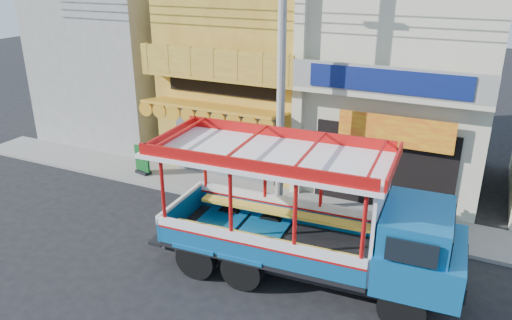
# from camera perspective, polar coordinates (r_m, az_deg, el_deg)

# --- Properties ---
(ground) EXTENTS (90.00, 90.00, 0.00)m
(ground) POSITION_cam_1_polar(r_m,az_deg,el_deg) (13.95, 1.06, -12.44)
(ground) COLOR black
(ground) RESTS_ON ground
(sidewalk) EXTENTS (30.00, 2.00, 0.12)m
(sidewalk) POSITION_cam_1_polar(r_m,az_deg,el_deg) (17.15, 6.63, -5.42)
(sidewalk) COLOR slate
(sidewalk) RESTS_ON ground
(shophouse_left) EXTENTS (6.00, 7.50, 8.24)m
(shophouse_left) POSITION_cam_1_polar(r_m,az_deg,el_deg) (20.80, 0.17, 11.35)
(shophouse_left) COLOR #A87725
(shophouse_left) RESTS_ON ground
(shophouse_right) EXTENTS (6.00, 6.75, 8.24)m
(shophouse_right) POSITION_cam_1_polar(r_m,az_deg,el_deg) (19.08, 16.93, 9.49)
(shophouse_right) COLOR beige
(shophouse_right) RESTS_ON ground
(party_pilaster) EXTENTS (0.35, 0.30, 8.00)m
(party_pilaster) POSITION_cam_1_polar(r_m,az_deg,el_deg) (16.87, 4.93, 8.47)
(party_pilaster) COLOR beige
(party_pilaster) RESTS_ON ground
(filler_building_left) EXTENTS (6.00, 6.00, 7.60)m
(filler_building_left) POSITION_cam_1_polar(r_m,az_deg,el_deg) (24.65, -14.98, 11.52)
(filler_building_left) COLOR gray
(filler_building_left) RESTS_ON ground
(utility_pole) EXTENTS (28.00, 0.26, 9.00)m
(utility_pole) POSITION_cam_1_polar(r_m,az_deg,el_deg) (15.19, 3.46, 11.03)
(utility_pole) COLOR gray
(utility_pole) RESTS_ON ground
(songthaew_truck) EXTENTS (8.03, 3.01, 3.69)m
(songthaew_truck) POSITION_cam_1_polar(r_m,az_deg,el_deg) (12.68, 8.04, -7.04)
(songthaew_truck) COLOR black
(songthaew_truck) RESTS_ON ground
(green_sign) EXTENTS (0.73, 0.45, 1.12)m
(green_sign) POSITION_cam_1_polar(r_m,az_deg,el_deg) (19.91, -12.85, -0.24)
(green_sign) COLOR black
(green_sign) RESTS_ON sidewalk
(potted_plant_b) EXTENTS (0.70, 0.73, 1.03)m
(potted_plant_b) POSITION_cam_1_polar(r_m,az_deg,el_deg) (16.35, 19.16, -5.72)
(potted_plant_b) COLOR #225819
(potted_plant_b) RESTS_ON sidewalk
(potted_plant_c) EXTENTS (0.84, 0.84, 1.06)m
(potted_plant_c) POSITION_cam_1_polar(r_m,az_deg,el_deg) (16.11, 19.20, -6.08)
(potted_plant_c) COLOR #225819
(potted_plant_c) RESTS_ON sidewalk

